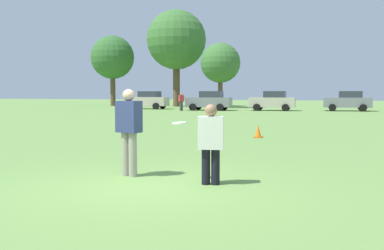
% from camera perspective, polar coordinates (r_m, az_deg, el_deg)
% --- Properties ---
extents(ground_plane, '(187.29, 187.29, 0.00)m').
position_cam_1_polar(ground_plane, '(8.07, -5.86, -7.92)').
color(ground_plane, '#6B9347').
extents(player_thrower, '(0.53, 0.38, 1.75)m').
position_cam_1_polar(player_thrower, '(9.10, -7.99, -0.28)').
color(player_thrower, gray).
rests_on(player_thrower, ground).
extents(player_defender, '(0.50, 0.36, 1.47)m').
position_cam_1_polar(player_defender, '(8.20, 2.39, -1.92)').
color(player_defender, black).
rests_on(player_defender, ground).
extents(frisbee, '(0.27, 0.27, 0.05)m').
position_cam_1_polar(frisbee, '(8.59, -1.64, 0.26)').
color(frisbee, white).
extents(traffic_cone, '(0.32, 0.32, 0.48)m').
position_cam_1_polar(traffic_cone, '(17.04, 8.36, -0.81)').
color(traffic_cone, '#D8590C').
rests_on(traffic_cone, ground).
extents(parked_car_near_left, '(4.28, 2.38, 1.82)m').
position_cam_1_polar(parked_car_near_left, '(46.58, -5.61, 3.17)').
color(parked_car_near_left, '#B7AD99').
rests_on(parked_car_near_left, ground).
extents(parked_car_mid_left, '(4.28, 2.38, 1.82)m').
position_cam_1_polar(parked_car_mid_left, '(42.72, 2.21, 3.10)').
color(parked_car_mid_left, slate).
rests_on(parked_car_mid_left, ground).
extents(parked_car_center, '(4.28, 2.38, 1.82)m').
position_cam_1_polar(parked_car_center, '(42.77, 10.18, 3.04)').
color(parked_car_center, '#B7AD99').
rests_on(parked_car_center, ground).
extents(parked_car_mid_right, '(4.28, 2.38, 1.82)m').
position_cam_1_polar(parked_car_mid_right, '(43.61, 19.13, 2.90)').
color(parked_car_mid_right, slate).
rests_on(parked_car_mid_right, ground).
extents(bystander_sideline_watcher, '(0.50, 0.52, 1.66)m').
position_cam_1_polar(bystander_sideline_watcher, '(41.77, -1.37, 3.10)').
color(bystander_sideline_watcher, '#4C4C51').
rests_on(bystander_sideline_watcher, ground).
extents(tree_west_oak, '(5.45, 5.45, 8.85)m').
position_cam_1_polar(tree_west_oak, '(58.17, -10.03, 8.40)').
color(tree_west_oak, brown).
rests_on(tree_west_oak, ground).
extents(tree_west_maple, '(7.15, 7.15, 11.62)m').
position_cam_1_polar(tree_west_maple, '(55.14, -2.00, 10.69)').
color(tree_west_maple, brown).
rests_on(tree_west_maple, ground).
extents(tree_center_elm, '(4.43, 4.43, 7.20)m').
position_cam_1_polar(tree_center_elm, '(50.54, 3.62, 7.82)').
color(tree_center_elm, brown).
rests_on(tree_center_elm, ground).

